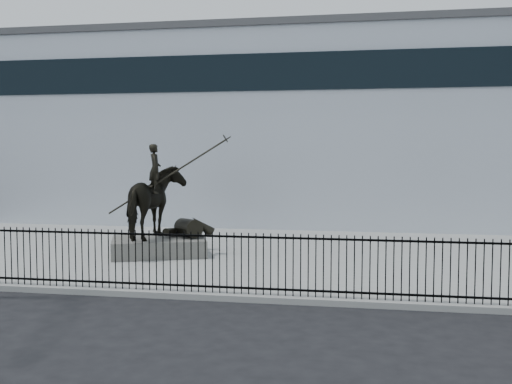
# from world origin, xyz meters

# --- Properties ---
(ground) EXTENTS (120.00, 120.00, 0.00)m
(ground) POSITION_xyz_m (0.00, 0.00, 0.00)
(ground) COLOR black
(ground) RESTS_ON ground
(plaza) EXTENTS (30.00, 12.00, 0.15)m
(plaza) POSITION_xyz_m (0.00, 7.00, 0.07)
(plaza) COLOR gray
(plaza) RESTS_ON ground
(building) EXTENTS (44.00, 14.00, 9.00)m
(building) POSITION_xyz_m (0.00, 20.00, 4.50)
(building) COLOR silver
(building) RESTS_ON ground
(picket_fence) EXTENTS (22.10, 0.10, 1.50)m
(picket_fence) POSITION_xyz_m (0.00, 1.25, 0.90)
(picket_fence) COLOR black
(picket_fence) RESTS_ON plaza
(statue_plinth) EXTENTS (3.58, 3.04, 0.57)m
(statue_plinth) POSITION_xyz_m (-3.82, 6.04, 0.43)
(statue_plinth) COLOR #53504B
(statue_plinth) RESTS_ON plaza
(equestrian_statue) EXTENTS (3.63, 2.98, 3.29)m
(equestrian_statue) POSITION_xyz_m (-3.77, 6.07, 1.90)
(equestrian_statue) COLOR black
(equestrian_statue) RESTS_ON statue_plinth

